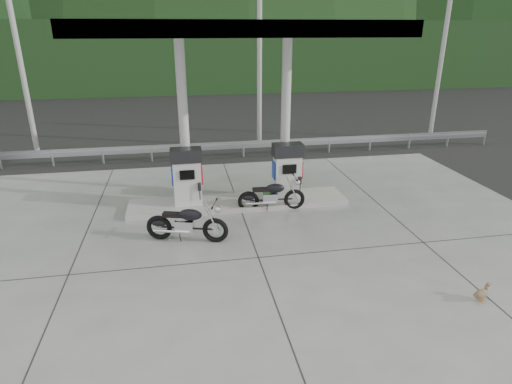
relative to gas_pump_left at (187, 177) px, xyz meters
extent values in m
plane|color=black|center=(1.60, -2.50, -1.07)|extent=(160.00, 160.00, 0.00)
cube|color=slate|center=(1.60, -2.50, -1.06)|extent=(18.00, 14.00, 0.02)
cube|color=#9B9890|center=(1.60, 0.00, -0.98)|extent=(7.00, 1.40, 0.15)
cylinder|color=silver|center=(0.00, 0.40, 1.60)|extent=(0.30, 0.30, 5.00)
cylinder|color=silver|center=(3.20, 0.40, 1.60)|extent=(0.30, 0.30, 5.00)
cube|color=silver|center=(1.60, 0.00, 4.30)|extent=(8.50, 5.00, 0.40)
cube|color=black|center=(1.60, 9.00, -1.07)|extent=(60.00, 7.00, 0.01)
cylinder|color=gray|center=(-6.40, 7.00, 2.93)|extent=(0.22, 0.22, 8.00)
cylinder|color=gray|center=(3.60, 7.00, 2.93)|extent=(0.22, 0.22, 8.00)
cylinder|color=gray|center=(12.60, 7.00, 2.93)|extent=(0.22, 0.22, 8.00)
cube|color=black|center=(1.60, 27.50, 1.93)|extent=(80.00, 6.00, 6.00)
camera|label=1|loc=(-0.14, -12.72, 4.32)|focal=30.00mm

